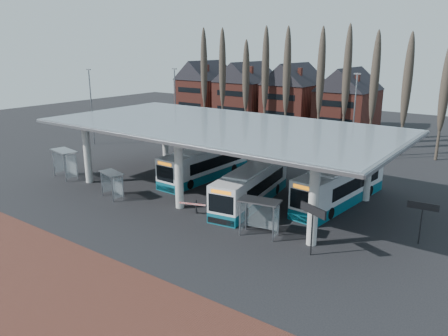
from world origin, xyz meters
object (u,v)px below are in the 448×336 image
Objects in this scene: bus_2 at (252,186)px; shelter_2 at (260,209)px; bus_3 at (341,185)px; shelter_1 at (113,179)px; shelter_0 at (66,158)px; bus_1 at (206,164)px.

bus_2 is 6.70m from shelter_2.
shelter_1 is at bearing -142.72° from bus_3.
bus_3 is (6.20, 4.47, 0.11)m from bus_2.
shelter_1 is 0.88× the size of shelter_2.
bus_3 is at bearing 45.71° from shelter_1.
bus_3 is 3.68× the size of shelter_0.
shelter_1 is at bearing 171.88° from shelter_2.
shelter_1 is (-10.74, -6.06, 0.22)m from bus_2.
bus_2 is (7.79, -3.45, -0.03)m from bus_1.
bus_1 is at bearing 132.54° from shelter_2.
bus_1 is 14.31m from shelter_0.
bus_2 is 3.45× the size of shelter_0.
bus_2 is at bearing 23.90° from shelter_0.
bus_2 is at bearing 43.27° from shelter_1.
bus_2 reaches higher than shelter_0.
bus_2 reaches higher than shelter_1.
bus_1 is 3.46× the size of shelter_0.
bus_3 reaches higher than shelter_2.
shelter_1 is (-2.95, -9.52, 0.19)m from bus_1.
bus_2 is 12.34m from shelter_1.
bus_2 is at bearing -22.59° from bus_1.
shelter_1 is at bearing -105.94° from bus_1.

